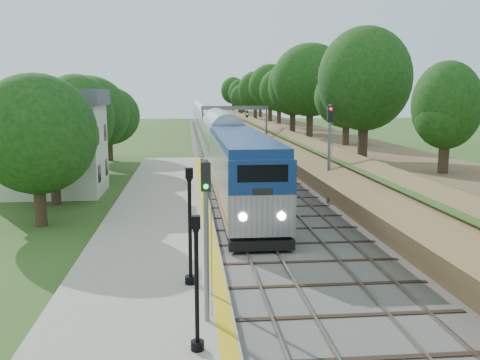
{
  "coord_description": "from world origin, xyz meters",
  "views": [
    {
      "loc": [
        -3.45,
        -11.84,
        7.61
      ],
      "look_at": [
        -0.5,
        18.0,
        2.8
      ],
      "focal_mm": 40.0,
      "sensor_mm": 36.0,
      "label": 1
    }
  ],
  "objects": [
    {
      "name": "lamppost_mid",
      "position": [
        -3.25,
        2.54,
        2.14
      ],
      "size": [
        0.39,
        0.39,
        3.94
      ],
      "color": "black",
      "rests_on": "platform"
    },
    {
      "name": "platform",
      "position": [
        -5.2,
        16.0,
        0.19
      ],
      "size": [
        6.4,
        68.0,
        0.38
      ],
      "primitive_type": "cube",
      "color": "gray",
      "rests_on": "ground"
    },
    {
      "name": "signal_farside",
      "position": [
        6.2,
        23.73,
        4.3
      ],
      "size": [
        0.38,
        0.3,
        6.84
      ],
      "color": "slate",
      "rests_on": "ground"
    },
    {
      "name": "trackbed",
      "position": [
        2.0,
        60.0,
        0.07
      ],
      "size": [
        9.5,
        170.0,
        0.28
      ],
      "color": "#4C4944",
      "rests_on": "ground"
    },
    {
      "name": "embankment",
      "position": [
        10.35,
        60.0,
        1.95
      ],
      "size": [
        10.64,
        170.0,
        11.7
      ],
      "color": "brown",
      "rests_on": "ground"
    },
    {
      "name": "station_building",
      "position": [
        -14.0,
        30.0,
        4.09
      ],
      "size": [
        8.6,
        6.6,
        8.0
      ],
      "color": "silver",
      "rests_on": "ground"
    },
    {
      "name": "train",
      "position": [
        0.0,
        76.42,
        2.43
      ],
      "size": [
        3.26,
        130.37,
        4.79
      ],
      "color": "black",
      "rests_on": "trackbed"
    },
    {
      "name": "trees_behind_platform",
      "position": [
        -11.17,
        20.67,
        4.53
      ],
      "size": [
        7.82,
        53.32,
        7.21
      ],
      "color": "#332316",
      "rests_on": "ground"
    },
    {
      "name": "lamppost_far",
      "position": [
        -3.4,
        8.0,
        2.4
      ],
      "size": [
        0.45,
        0.45,
        4.53
      ],
      "color": "black",
      "rests_on": "platform"
    },
    {
      "name": "signal_platform",
      "position": [
        -2.9,
        4.54,
        3.61
      ],
      "size": [
        0.31,
        0.24,
        5.26
      ],
      "color": "slate",
      "rests_on": "platform"
    },
    {
      "name": "signal_gantry",
      "position": [
        2.47,
        54.99,
        4.82
      ],
      "size": [
        8.4,
        0.38,
        6.2
      ],
      "color": "slate",
      "rests_on": "ground"
    },
    {
      "name": "yellow_stripe",
      "position": [
        -2.35,
        16.0,
        0.39
      ],
      "size": [
        0.55,
        68.0,
        0.01
      ],
      "primitive_type": "cube",
      "color": "gold",
      "rests_on": "platform"
    }
  ]
}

